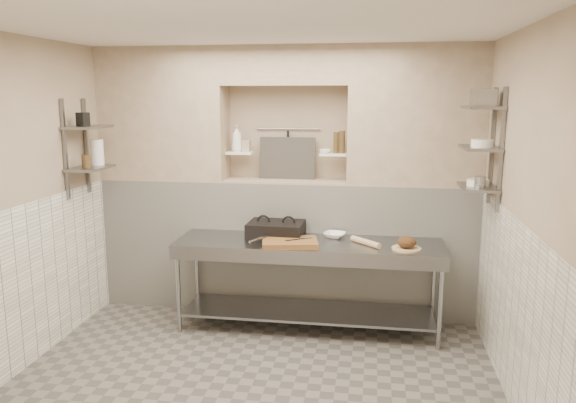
% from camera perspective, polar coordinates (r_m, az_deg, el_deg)
% --- Properties ---
extents(floor, '(4.00, 3.90, 0.10)m').
position_cam_1_polar(floor, '(4.79, -3.70, -18.71)').
color(floor, '#655F59').
rests_on(floor, ground).
extents(ceiling, '(4.00, 3.90, 0.10)m').
position_cam_1_polar(ceiling, '(4.21, -4.20, 18.17)').
color(ceiling, silver).
rests_on(ceiling, ground).
extents(wall_left, '(0.10, 3.90, 2.80)m').
position_cam_1_polar(wall_left, '(5.12, -26.90, -0.59)').
color(wall_left, tan).
rests_on(wall_left, ground).
extents(wall_right, '(0.10, 3.90, 2.80)m').
position_cam_1_polar(wall_right, '(4.31, 23.70, -2.27)').
color(wall_right, tan).
rests_on(wall_right, ground).
extents(wall_back, '(4.00, 0.10, 2.80)m').
position_cam_1_polar(wall_back, '(6.21, 0.15, 2.36)').
color(wall_back, tan).
rests_on(wall_back, ground).
extents(wall_front, '(4.00, 0.10, 2.80)m').
position_cam_1_polar(wall_front, '(2.44, -14.55, -11.33)').
color(wall_front, tan).
rests_on(wall_front, ground).
extents(backwall_lower, '(4.00, 0.40, 1.40)m').
position_cam_1_polar(backwall_lower, '(6.11, -0.22, -4.49)').
color(backwall_lower, white).
rests_on(backwall_lower, floor).
extents(alcove_sill, '(1.30, 0.40, 0.02)m').
position_cam_1_polar(alcove_sill, '(5.96, -0.22, 2.11)').
color(alcove_sill, tan).
rests_on(alcove_sill, backwall_lower).
extents(backwall_pillar_left, '(1.35, 0.40, 1.40)m').
position_cam_1_polar(backwall_pillar_left, '(6.24, -12.46, 8.62)').
color(backwall_pillar_left, tan).
rests_on(backwall_pillar_left, backwall_lower).
extents(backwall_pillar_right, '(1.35, 0.40, 1.40)m').
position_cam_1_polar(backwall_pillar_right, '(5.84, 12.88, 8.47)').
color(backwall_pillar_right, tan).
rests_on(backwall_pillar_right, backwall_lower).
extents(backwall_header, '(1.30, 0.40, 0.40)m').
position_cam_1_polar(backwall_header, '(5.90, -0.23, 13.62)').
color(backwall_header, tan).
rests_on(backwall_header, backwall_lower).
extents(wainscot_left, '(0.02, 3.90, 1.40)m').
position_cam_1_polar(wainscot_left, '(5.26, -25.72, -8.12)').
color(wainscot_left, white).
rests_on(wainscot_left, floor).
extents(wainscot_right, '(0.02, 3.90, 1.40)m').
position_cam_1_polar(wainscot_right, '(4.50, 22.26, -10.98)').
color(wainscot_right, white).
rests_on(wainscot_right, floor).
extents(alcove_shelf_left, '(0.28, 0.16, 0.02)m').
position_cam_1_polar(alcove_shelf_left, '(6.02, -4.94, 4.94)').
color(alcove_shelf_left, white).
rests_on(alcove_shelf_left, backwall_lower).
extents(alcove_shelf_right, '(0.28, 0.16, 0.02)m').
position_cam_1_polar(alcove_shelf_right, '(5.87, 4.62, 4.80)').
color(alcove_shelf_right, white).
rests_on(alcove_shelf_right, backwall_lower).
extents(utensil_rail, '(0.70, 0.02, 0.02)m').
position_cam_1_polar(utensil_rail, '(6.07, 0.03, 7.40)').
color(utensil_rail, gray).
rests_on(utensil_rail, wall_back).
extents(hanging_steel, '(0.02, 0.02, 0.30)m').
position_cam_1_polar(hanging_steel, '(6.06, 0.00, 5.78)').
color(hanging_steel, black).
rests_on(hanging_steel, utensil_rail).
extents(splash_panel, '(0.60, 0.08, 0.45)m').
position_cam_1_polar(splash_panel, '(6.03, -0.07, 4.42)').
color(splash_panel, '#383330').
rests_on(splash_panel, alcove_sill).
extents(shelf_rail_left_a, '(0.03, 0.03, 0.95)m').
position_cam_1_polar(shelf_rail_left_a, '(6.08, -19.80, 5.36)').
color(shelf_rail_left_a, slate).
rests_on(shelf_rail_left_a, wall_left).
extents(shelf_rail_left_b, '(0.03, 0.03, 0.95)m').
position_cam_1_polar(shelf_rail_left_b, '(5.74, -21.70, 4.94)').
color(shelf_rail_left_b, slate).
rests_on(shelf_rail_left_b, wall_left).
extents(wall_shelf_left_lower, '(0.30, 0.50, 0.02)m').
position_cam_1_polar(wall_shelf_left_lower, '(5.86, -19.45, 3.23)').
color(wall_shelf_left_lower, slate).
rests_on(wall_shelf_left_lower, wall_left).
extents(wall_shelf_left_upper, '(0.30, 0.50, 0.03)m').
position_cam_1_polar(wall_shelf_left_upper, '(5.83, -19.69, 7.13)').
color(wall_shelf_left_upper, slate).
rests_on(wall_shelf_left_upper, wall_left).
extents(shelf_rail_right_a, '(0.03, 0.03, 1.05)m').
position_cam_1_polar(shelf_rail_right_a, '(5.44, 19.99, 5.31)').
color(shelf_rail_right_a, slate).
rests_on(shelf_rail_right_a, wall_right).
extents(shelf_rail_right_b, '(0.03, 0.03, 1.05)m').
position_cam_1_polar(shelf_rail_right_b, '(5.05, 20.84, 4.88)').
color(shelf_rail_right_b, slate).
rests_on(shelf_rail_right_b, wall_right).
extents(wall_shelf_right_lower, '(0.30, 0.50, 0.02)m').
position_cam_1_polar(wall_shelf_right_lower, '(5.26, 18.71, 1.38)').
color(wall_shelf_right_lower, slate).
rests_on(wall_shelf_right_lower, wall_right).
extents(wall_shelf_right_mid, '(0.30, 0.50, 0.02)m').
position_cam_1_polar(wall_shelf_right_mid, '(5.22, 18.94, 5.17)').
color(wall_shelf_right_mid, slate).
rests_on(wall_shelf_right_mid, wall_right).
extents(wall_shelf_right_upper, '(0.30, 0.50, 0.03)m').
position_cam_1_polar(wall_shelf_right_upper, '(5.20, 19.18, 9.01)').
color(wall_shelf_right_upper, slate).
rests_on(wall_shelf_right_upper, wall_right).
extents(prep_table, '(2.60, 0.70, 0.90)m').
position_cam_1_polar(prep_table, '(5.54, 2.06, -6.71)').
color(prep_table, gray).
rests_on(prep_table, floor).
extents(panini_press, '(0.56, 0.42, 0.15)m').
position_cam_1_polar(panini_press, '(5.66, -1.23, -2.85)').
color(panini_press, black).
rests_on(panini_press, prep_table).
extents(cutting_board, '(0.58, 0.45, 0.05)m').
position_cam_1_polar(cutting_board, '(5.36, 0.19, -4.17)').
color(cutting_board, brown).
rests_on(cutting_board, prep_table).
extents(knife_blade, '(0.25, 0.18, 0.01)m').
position_cam_1_polar(knife_blade, '(5.38, 1.10, -3.87)').
color(knife_blade, gray).
rests_on(knife_blade, cutting_board).
extents(tongs, '(0.13, 0.26, 0.03)m').
position_cam_1_polar(tongs, '(5.35, -3.05, -3.83)').
color(tongs, gray).
rests_on(tongs, cutting_board).
extents(mixing_bowl, '(0.26, 0.26, 0.05)m').
position_cam_1_polar(mixing_bowl, '(5.65, 4.76, -3.42)').
color(mixing_bowl, white).
rests_on(mixing_bowl, prep_table).
extents(rolling_pin, '(0.30, 0.30, 0.06)m').
position_cam_1_polar(rolling_pin, '(5.41, 7.89, -4.10)').
color(rolling_pin, tan).
rests_on(rolling_pin, prep_table).
extents(bread_board, '(0.27, 0.27, 0.02)m').
position_cam_1_polar(bread_board, '(5.33, 11.94, -4.69)').
color(bread_board, tan).
rests_on(bread_board, prep_table).
extents(bread_loaf, '(0.18, 0.18, 0.11)m').
position_cam_1_polar(bread_loaf, '(5.31, 11.97, -4.06)').
color(bread_loaf, '#4C2D19').
rests_on(bread_loaf, bread_board).
extents(bottle_soap, '(0.13, 0.13, 0.28)m').
position_cam_1_polar(bottle_soap, '(6.00, -5.21, 6.38)').
color(bottle_soap, white).
rests_on(bottle_soap, alcove_shelf_left).
extents(jar_alcove, '(0.08, 0.08, 0.12)m').
position_cam_1_polar(jar_alcove, '(6.01, -4.26, 5.64)').
color(jar_alcove, tan).
rests_on(jar_alcove, alcove_shelf_left).
extents(bowl_alcove, '(0.16, 0.16, 0.04)m').
position_cam_1_polar(bowl_alcove, '(5.86, 3.77, 5.12)').
color(bowl_alcove, white).
rests_on(bowl_alcove, alcove_shelf_right).
extents(condiment_a, '(0.06, 0.06, 0.23)m').
position_cam_1_polar(condiment_a, '(5.85, 5.51, 6.03)').
color(condiment_a, '#45321A').
rests_on(condiment_a, alcove_shelf_right).
extents(condiment_b, '(0.05, 0.05, 0.22)m').
position_cam_1_polar(condiment_b, '(5.85, 4.90, 5.98)').
color(condiment_b, '#45321A').
rests_on(condiment_b, alcove_shelf_right).
extents(condiment_c, '(0.07, 0.07, 0.12)m').
position_cam_1_polar(condiment_c, '(5.89, 5.53, 5.51)').
color(condiment_c, white).
rests_on(condiment_c, alcove_shelf_right).
extents(jug_left, '(0.13, 0.13, 0.26)m').
position_cam_1_polar(jug_left, '(5.99, -18.82, 4.77)').
color(jug_left, white).
rests_on(jug_left, wall_shelf_left_lower).
extents(jar_left, '(0.08, 0.08, 0.13)m').
position_cam_1_polar(jar_left, '(5.80, -19.81, 3.89)').
color(jar_left, '#45321A').
rests_on(jar_left, wall_shelf_left_lower).
extents(box_left_upper, '(0.12, 0.12, 0.13)m').
position_cam_1_polar(box_left_upper, '(5.76, -20.11, 7.84)').
color(box_left_upper, black).
rests_on(box_left_upper, wall_shelf_left_upper).
extents(bowl_right, '(0.19, 0.19, 0.06)m').
position_cam_1_polar(bowl_right, '(5.26, 18.73, 1.84)').
color(bowl_right, white).
rests_on(bowl_right, wall_shelf_right_lower).
extents(canister_right, '(0.10, 0.10, 0.10)m').
position_cam_1_polar(canister_right, '(5.16, 18.93, 1.88)').
color(canister_right, gray).
rests_on(canister_right, wall_shelf_right_lower).
extents(bowl_right_mid, '(0.19, 0.19, 0.07)m').
position_cam_1_polar(bowl_right_mid, '(5.14, 19.11, 5.61)').
color(bowl_right_mid, white).
rests_on(bowl_right_mid, wall_shelf_right_mid).
extents(basket_right, '(0.20, 0.24, 0.14)m').
position_cam_1_polar(basket_right, '(5.18, 19.27, 9.94)').
color(basket_right, gray).
rests_on(basket_right, wall_shelf_right_upper).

